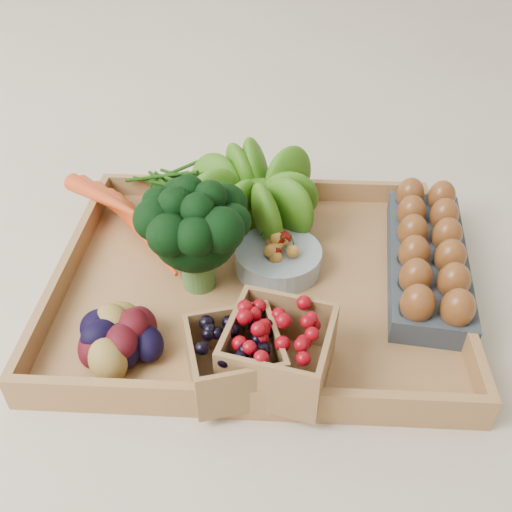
{
  "coord_description": "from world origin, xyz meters",
  "views": [
    {
      "loc": [
        0.03,
        -0.61,
        0.55
      ],
      "look_at": [
        0.0,
        0.0,
        0.06
      ],
      "focal_mm": 40.0,
      "sensor_mm": 36.0,
      "label": 1
    }
  ],
  "objects_px": {
    "cherry_bowl": "(278,259)",
    "egg_carton": "(427,261)",
    "tray": "(256,284)",
    "broccoli": "(197,251)"
  },
  "relations": [
    {
      "from": "cherry_bowl",
      "to": "egg_carton",
      "type": "distance_m",
      "value": 0.21
    },
    {
      "from": "tray",
      "to": "cherry_bowl",
      "type": "relative_size",
      "value": 4.38
    },
    {
      "from": "tray",
      "to": "egg_carton",
      "type": "distance_m",
      "value": 0.25
    },
    {
      "from": "tray",
      "to": "cherry_bowl",
      "type": "height_order",
      "value": "cherry_bowl"
    },
    {
      "from": "broccoli",
      "to": "egg_carton",
      "type": "bearing_deg",
      "value": 8.22
    },
    {
      "from": "tray",
      "to": "broccoli",
      "type": "distance_m",
      "value": 0.1
    },
    {
      "from": "cherry_bowl",
      "to": "broccoli",
      "type": "bearing_deg",
      "value": -158.98
    },
    {
      "from": "tray",
      "to": "egg_carton",
      "type": "bearing_deg",
      "value": 8.1
    },
    {
      "from": "broccoli",
      "to": "egg_carton",
      "type": "height_order",
      "value": "broccoli"
    },
    {
      "from": "tray",
      "to": "broccoli",
      "type": "bearing_deg",
      "value": -171.4
    }
  ]
}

